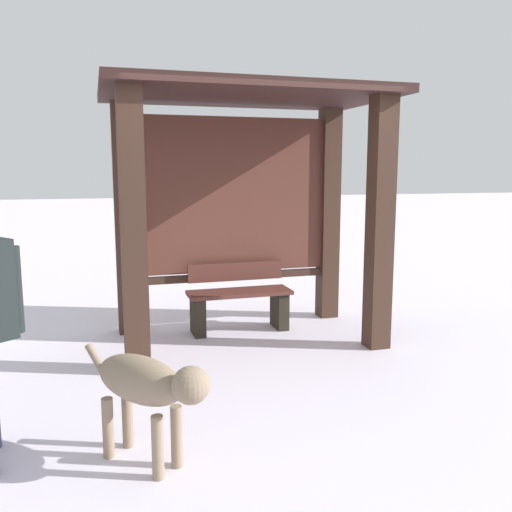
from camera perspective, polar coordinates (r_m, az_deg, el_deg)
The scene contains 4 objects.
ground_plane at distance 5.79m, azimuth -0.93°, elevation -8.66°, with size 60.00×60.00×0.00m, color white.
bus_shelter at distance 5.67m, azimuth -1.42°, elevation 8.65°, with size 2.80×1.66×2.54m.
bench_left_inside at distance 6.01m, azimuth -1.80°, elevation -4.68°, with size 1.13×0.39×0.73m.
dog at distance 3.36m, azimuth -11.35°, elevation -13.20°, with size 0.68×0.81×0.69m.
Camera 1 is at (-1.49, -5.31, 1.76)m, focal length 38.25 mm.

